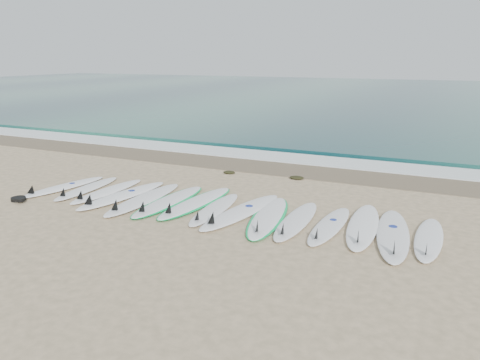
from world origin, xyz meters
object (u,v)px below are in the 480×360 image
at_px(surfboard_0, 62,187).
at_px(surfboard_14, 429,239).
at_px(surfboard_7, 214,209).
at_px(leash_coil, 19,199).

height_order(surfboard_0, surfboard_14, surfboard_0).
bearing_deg(surfboard_7, leash_coil, -168.82).
bearing_deg(surfboard_14, surfboard_7, -178.31).
bearing_deg(surfboard_0, leash_coil, -87.40).
distance_m(surfboard_7, surfboard_14, 4.24).
bearing_deg(leash_coil, surfboard_14, 8.75).
bearing_deg(surfboard_14, surfboard_0, -178.85).
relative_size(surfboard_14, leash_coil, 5.00).
bearing_deg(leash_coil, surfboard_0, 83.08).
distance_m(surfboard_0, leash_coil, 1.16).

